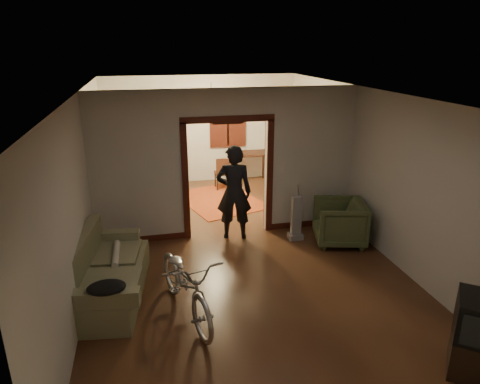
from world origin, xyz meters
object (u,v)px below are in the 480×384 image
object	(u,v)px
armchair	(339,222)
locker	(155,155)
person	(234,193)
sofa	(108,268)
desk	(248,168)
bicycle	(186,283)

from	to	relation	value
armchair	locker	distance (m)	5.13
person	locker	xyz separation A→B (m)	(-1.33, 3.33, -0.03)
sofa	desk	xyz separation A→B (m)	(3.32, 4.93, -0.06)
person	locker	world-z (taller)	person
sofa	person	world-z (taller)	person
bicycle	desk	world-z (taller)	bicycle
armchair	person	bearing A→B (deg)	-95.37
bicycle	person	world-z (taller)	person
sofa	bicycle	world-z (taller)	bicycle
sofa	desk	bearing A→B (deg)	64.04
sofa	bicycle	distance (m)	1.27
sofa	desk	size ratio (longest dim) A/B	1.87
sofa	locker	size ratio (longest dim) A/B	1.14
bicycle	locker	world-z (taller)	locker
sofa	bicycle	bearing A→B (deg)	-25.90
sofa	desk	distance (m)	5.94
locker	desk	size ratio (longest dim) A/B	1.64
desk	person	bearing A→B (deg)	-89.91
armchair	desk	size ratio (longest dim) A/B	0.84
person	locker	size ratio (longest dim) A/B	1.03
person	desk	distance (m)	3.55
person	desk	bearing A→B (deg)	-96.84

